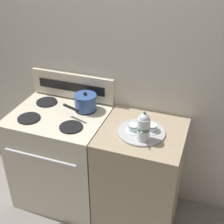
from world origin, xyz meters
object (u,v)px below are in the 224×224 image
saucepan (85,102)px  stove (63,157)px  teacup_left (134,128)px  creamer_jug (145,120)px  serving_tray (141,132)px  teacup_right (152,128)px  teapot (144,127)px

saucepan → stove: bearing=-143.2°
teacup_left → creamer_jug: 0.13m
serving_tray → saucepan: bearing=162.5°
saucepan → creamer_jug: bearing=-5.9°
stove → teacup_right: (0.77, 0.01, 0.48)m
teacup_right → teapot: bearing=-104.6°
serving_tray → creamer_jug: (-0.00, 0.11, 0.04)m
stove → creamer_jug: bearing=6.8°
serving_tray → teacup_left: bearing=-169.0°
teacup_left → teacup_right: 0.13m
teapot → creamer_jug: 0.22m
teacup_right → creamer_jug: creamer_jug is taller
stove → teapot: (0.74, -0.12, 0.56)m
saucepan → serving_tray: size_ratio=0.81×
stove → teapot: teapot is taller
saucepan → serving_tray: (0.52, -0.16, -0.07)m
saucepan → teapot: (0.56, -0.26, 0.04)m
serving_tray → teacup_left: teacup_left is taller
stove → teacup_right: teacup_right is taller
teacup_left → creamer_jug: creamer_jug is taller
stove → serving_tray: 0.84m
stove → teacup_right: size_ratio=7.60×
teapot → creamer_jug: (-0.04, 0.20, -0.07)m
saucepan → teacup_right: 0.61m
teapot → stove: bearing=170.7°
stove → saucepan: 0.57m
stove → saucepan: (0.18, 0.14, 0.52)m
saucepan → teacup_left: size_ratio=2.39×
teacup_left → teapot: bearing=-41.4°
stove → teacup_left: (0.65, -0.04, 0.48)m
saucepan → teacup_left: saucepan is taller
serving_tray → teacup_left: 0.07m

